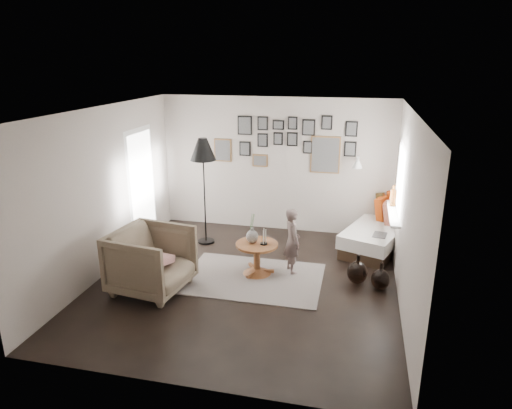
% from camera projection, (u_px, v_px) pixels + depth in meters
% --- Properties ---
extents(ground, '(4.80, 4.80, 0.00)m').
position_uv_depth(ground, '(246.00, 282.00, 6.99)').
color(ground, black).
rests_on(ground, ground).
extents(wall_back, '(4.50, 0.00, 4.50)m').
position_uv_depth(wall_back, '(275.00, 165.00, 8.82)').
color(wall_back, '#A49990').
rests_on(wall_back, ground).
extents(wall_front, '(4.50, 0.00, 4.50)m').
position_uv_depth(wall_front, '(183.00, 275.00, 4.37)').
color(wall_front, '#A49990').
rests_on(wall_front, ground).
extents(wall_left, '(0.00, 4.80, 4.80)m').
position_uv_depth(wall_left, '(105.00, 192.00, 7.07)').
color(wall_left, '#A49990').
rests_on(wall_left, ground).
extents(wall_right, '(0.00, 4.80, 4.80)m').
position_uv_depth(wall_right, '(407.00, 213.00, 6.12)').
color(wall_right, '#A49990').
rests_on(wall_right, ground).
extents(ceiling, '(4.80, 4.80, 0.00)m').
position_uv_depth(ceiling, '(244.00, 110.00, 6.19)').
color(ceiling, white).
rests_on(ceiling, wall_back).
extents(door_left, '(0.00, 2.14, 2.14)m').
position_uv_depth(door_left, '(142.00, 187.00, 8.26)').
color(door_left, white).
rests_on(door_left, wall_left).
extents(window_right, '(0.15, 1.32, 1.30)m').
position_uv_depth(window_right, '(393.00, 208.00, 7.49)').
color(window_right, white).
rests_on(window_right, wall_right).
extents(gallery_wall, '(2.74, 0.03, 1.08)m').
position_uv_depth(gallery_wall, '(290.00, 143.00, 8.61)').
color(gallery_wall, brown).
rests_on(gallery_wall, wall_back).
extents(wall_sconce, '(0.18, 0.36, 0.16)m').
position_uv_depth(wall_sconce, '(357.00, 164.00, 8.19)').
color(wall_sconce, white).
rests_on(wall_sconce, wall_back).
extents(rug, '(2.12, 1.49, 0.01)m').
position_uv_depth(rug, '(253.00, 278.00, 7.11)').
color(rug, '#B5A89F').
rests_on(rug, ground).
extents(pedestal_table, '(0.66, 0.66, 0.52)m').
position_uv_depth(pedestal_table, '(257.00, 260.00, 7.19)').
color(pedestal_table, brown).
rests_on(pedestal_table, ground).
extents(vase, '(0.19, 0.19, 0.47)m').
position_uv_depth(vase, '(252.00, 234.00, 7.10)').
color(vase, black).
rests_on(vase, pedestal_table).
extents(candles, '(0.11, 0.11, 0.25)m').
position_uv_depth(candles, '(264.00, 237.00, 7.05)').
color(candles, black).
rests_on(candles, pedestal_table).
extents(daybed, '(1.44, 2.08, 0.95)m').
position_uv_depth(daybed, '(378.00, 230.00, 8.31)').
color(daybed, black).
rests_on(daybed, ground).
extents(magazine_on_daybed, '(0.26, 0.32, 0.02)m').
position_uv_depth(magazine_on_daybed, '(380.00, 235.00, 7.66)').
color(magazine_on_daybed, black).
rests_on(magazine_on_daybed, daybed).
extents(armchair, '(1.17, 1.14, 0.94)m').
position_uv_depth(armchair, '(151.00, 261.00, 6.63)').
color(armchair, brown).
rests_on(armchair, ground).
extents(armchair_cushion, '(0.50, 0.51, 0.19)m').
position_uv_depth(armchair_cushion, '(155.00, 259.00, 6.66)').
color(armchair_cushion, beige).
rests_on(armchair_cushion, armchair).
extents(floor_lamp, '(0.46, 0.46, 1.95)m').
position_uv_depth(floor_lamp, '(203.00, 153.00, 8.00)').
color(floor_lamp, black).
rests_on(floor_lamp, ground).
extents(magazine_basket, '(0.36, 0.36, 0.37)m').
position_uv_depth(magazine_basket, '(113.00, 269.00, 7.00)').
color(magazine_basket, black).
rests_on(magazine_basket, ground).
extents(demijohn_large, '(0.31, 0.31, 0.46)m').
position_uv_depth(demijohn_large, '(357.00, 272.00, 6.91)').
color(demijohn_large, black).
rests_on(demijohn_large, ground).
extents(demijohn_small, '(0.27, 0.27, 0.42)m').
position_uv_depth(demijohn_small, '(380.00, 279.00, 6.74)').
color(demijohn_small, black).
rests_on(demijohn_small, ground).
extents(child, '(0.41, 0.46, 1.06)m').
position_uv_depth(child, '(292.00, 241.00, 7.18)').
color(child, brown).
rests_on(child, ground).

